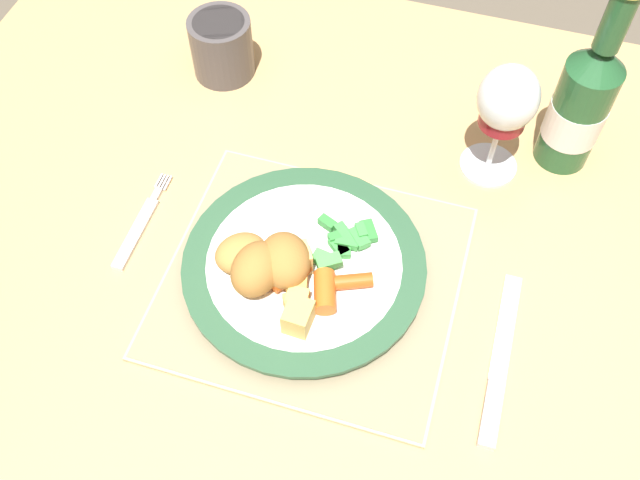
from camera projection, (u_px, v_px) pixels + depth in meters
name	position (u px, v px, depth m)	size (l,w,h in m)	color
ground_plane	(348.00, 432.00, 1.44)	(6.00, 6.00, 0.00)	brown
dining_table	(364.00, 268.00, 0.91)	(1.20, 0.81, 0.74)	tan
placemat	(312.00, 280.00, 0.78)	(0.32, 0.29, 0.01)	#CCB789
dinner_plate	(304.00, 266.00, 0.78)	(0.27, 0.27, 0.02)	white
breaded_croquettes	(265.00, 262.00, 0.74)	(0.13, 0.10, 0.05)	#B77F3D
green_beans_pile	(344.00, 243.00, 0.77)	(0.07, 0.08, 0.02)	#4CA84C
glazed_carrots	(316.00, 282.00, 0.74)	(0.11, 0.06, 0.02)	orange
fork	(139.00, 227.00, 0.82)	(0.01, 0.14, 0.01)	silver
table_knife	(498.00, 372.00, 0.72)	(0.02, 0.20, 0.01)	silver
wine_glass	(507.00, 104.00, 0.79)	(0.07, 0.07, 0.16)	silver
bottle	(581.00, 103.00, 0.81)	(0.07, 0.07, 0.25)	#23562D
roast_potatoes	(297.00, 290.00, 0.73)	(0.06, 0.10, 0.03)	gold
drinking_cup	(222.00, 45.00, 0.93)	(0.08, 0.08, 0.08)	#4C4747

